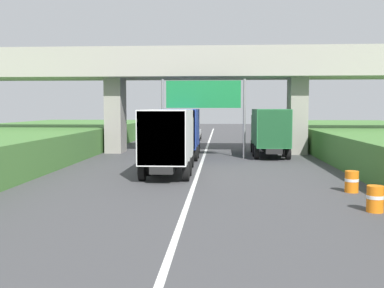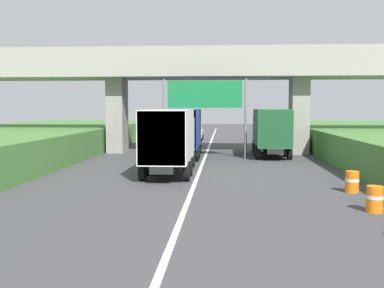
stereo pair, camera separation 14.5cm
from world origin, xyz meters
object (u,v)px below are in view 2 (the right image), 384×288
truck_white (170,138)px  overhead_highway_sign (205,100)px  truck_green (271,130)px  construction_barrel_4 (352,182)px  car_silver (195,132)px  construction_barrel_3 (375,199)px  truck_blue (184,130)px

truck_white → overhead_highway_sign: bearing=79.0°
overhead_highway_sign → truck_green: bearing=20.5°
truck_green → construction_barrel_4: size_ratio=8.11×
overhead_highway_sign → truck_white: overhead_highway_sign is taller
car_silver → construction_barrel_3: size_ratio=4.56×
truck_green → construction_barrel_3: size_ratio=8.11×
construction_barrel_3 → truck_blue: bearing=115.8°
overhead_highway_sign → car_silver: bearing=96.0°
truck_white → construction_barrel_4: bearing=-29.8°
overhead_highway_sign → car_silver: overhead_highway_sign is taller
overhead_highway_sign → construction_barrel_3: 17.67m
overhead_highway_sign → car_silver: (-1.88, 17.91, -3.24)m
truck_blue → car_silver: truck_blue is taller
construction_barrel_3 → construction_barrel_4: 3.62m
truck_white → construction_barrel_3: size_ratio=8.11×
overhead_highway_sign → truck_blue: bearing=163.4°
overhead_highway_sign → truck_green: 5.52m
truck_green → car_silver: size_ratio=1.78×
truck_white → construction_barrel_4: (8.21, -4.71, -1.47)m
car_silver → truck_white: bearing=-89.2°
truck_green → overhead_highway_sign: bearing=-159.5°
car_silver → construction_barrel_4: (8.59, -30.35, -0.40)m
truck_green → construction_barrel_3: bearing=-84.5°
car_silver → construction_barrel_3: 34.97m
truck_green → construction_barrel_3: 17.96m
truck_white → truck_blue: 8.18m
car_silver → construction_barrel_4: car_silver is taller
overhead_highway_sign → car_silver: size_ratio=1.43×
construction_barrel_3 → truck_green: bearing=95.5°
truck_blue → truck_green: same height
construction_barrel_4 → truck_white: bearing=150.2°
truck_blue → truck_green: 6.42m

